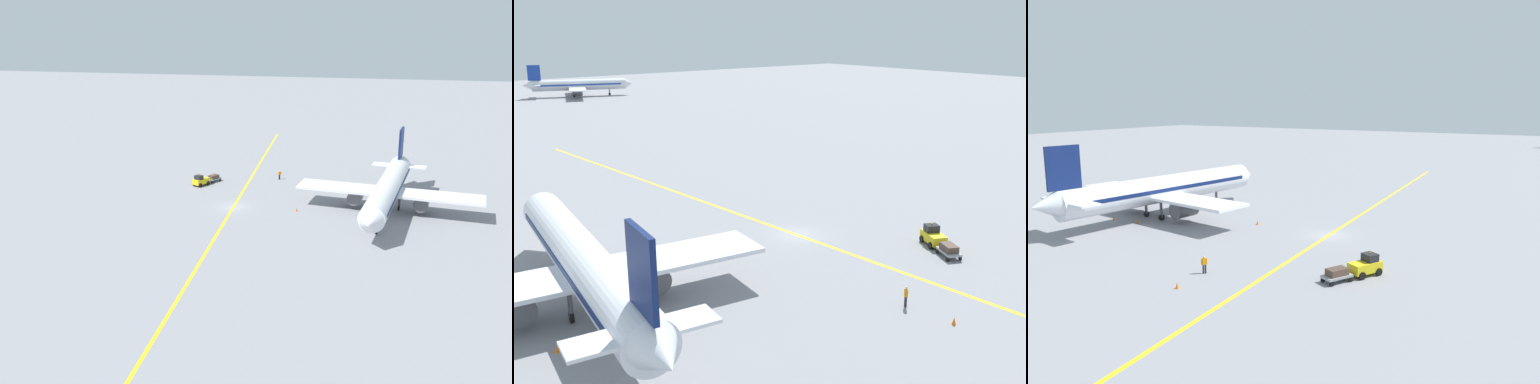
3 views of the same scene
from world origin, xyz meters
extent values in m
plane|color=gray|center=(0.00, 0.00, 0.00)|extent=(400.00, 400.00, 0.00)
cube|color=yellow|center=(0.00, 0.00, 0.00)|extent=(7.70, 119.80, 0.01)
cylinder|color=silver|center=(-23.56, -2.10, 3.80)|extent=(7.67, 30.21, 3.60)
cone|color=silver|center=(-21.34, 13.95, 3.80)|extent=(3.72, 2.85, 3.42)
cone|color=silver|center=(-25.81, -18.44, 4.10)|extent=(3.44, 3.39, 3.06)
cube|color=#0F1E51|center=(-23.56, -2.10, 3.95)|extent=(7.30, 27.24, 0.50)
cube|color=silver|center=(-23.69, -3.09, 3.08)|extent=(28.45, 8.98, 0.36)
cylinder|color=#4C4C51|center=(-28.65, -2.41, 1.83)|extent=(2.62, 3.47, 2.20)
cylinder|color=#4C4C51|center=(-18.74, -3.77, 1.83)|extent=(2.62, 3.47, 2.20)
cube|color=#0F1E51|center=(-25.47, -15.97, 8.10)|extent=(0.90, 4.01, 5.00)
cube|color=silver|center=(-25.40, -15.47, 4.20)|extent=(9.24, 3.61, 0.24)
cylinder|color=#4C4C51|center=(-22.24, 7.41, 1.40)|extent=(0.36, 0.36, 2.00)
cylinder|color=black|center=(-22.24, 7.41, 0.40)|extent=(0.39, 0.83, 0.80)
cylinder|color=#4C4C51|center=(-25.41, -3.86, 1.40)|extent=(0.36, 0.36, 2.00)
cylinder|color=black|center=(-25.41, -3.86, 0.40)|extent=(0.39, 0.83, 0.80)
cylinder|color=#4C4C51|center=(-22.24, -4.30, 1.40)|extent=(0.36, 0.36, 2.00)
cylinder|color=black|center=(-22.24, -4.30, 0.40)|extent=(0.39, 0.83, 0.80)
cube|color=gold|center=(8.58, -10.75, 0.80)|extent=(2.72, 3.35, 0.90)
cube|color=black|center=(8.84, -10.27, 1.60)|extent=(1.64, 1.57, 0.70)
sphere|color=orange|center=(8.84, -10.27, 2.03)|extent=(0.16, 0.16, 0.16)
cylinder|color=black|center=(8.37, -9.54, 0.35)|extent=(0.55, 0.74, 0.70)
cylinder|color=black|center=(9.70, -10.24, 0.35)|extent=(0.55, 0.74, 0.70)
cylinder|color=black|center=(7.46, -11.27, 0.35)|extent=(0.55, 0.74, 0.70)
cylinder|color=black|center=(8.79, -11.97, 0.35)|extent=(0.55, 0.74, 0.70)
cube|color=gray|center=(7.10, -13.59, 0.54)|extent=(2.45, 2.95, 0.20)
cube|color=#4C382D|center=(7.10, -13.59, 0.94)|extent=(1.84, 2.13, 0.60)
cylinder|color=black|center=(7.02, -12.38, 0.22)|extent=(0.33, 0.45, 0.44)
cylinder|color=black|center=(8.14, -12.96, 0.22)|extent=(0.33, 0.45, 0.44)
cylinder|color=black|center=(6.06, -14.22, 0.22)|extent=(0.33, 0.45, 0.44)
cylinder|color=black|center=(7.17, -14.80, 0.22)|extent=(0.33, 0.45, 0.44)
cylinder|color=#23232D|center=(-4.19, -17.54, 0.42)|extent=(0.16, 0.16, 0.85)
cylinder|color=#23232D|center=(-4.32, -17.70, 0.42)|extent=(0.16, 0.16, 0.85)
cube|color=orange|center=(-4.25, -17.62, 1.15)|extent=(0.39, 0.42, 0.60)
cylinder|color=orange|center=(-4.11, -17.43, 1.15)|extent=(0.10, 0.10, 0.55)
cylinder|color=orange|center=(-4.40, -17.81, 1.15)|extent=(0.10, 0.10, 0.55)
sphere|color=beige|center=(-4.25, -17.62, 1.57)|extent=(0.22, 0.22, 0.22)
cone|color=orange|center=(-23.95, -7.09, 0.28)|extent=(0.32, 0.32, 0.55)
cone|color=orange|center=(-10.00, 0.05, 0.28)|extent=(0.32, 0.32, 0.55)
cone|color=orange|center=(-3.83, -21.73, 0.28)|extent=(0.32, 0.32, 0.55)
cone|color=orange|center=(-27.81, -7.33, 0.28)|extent=(0.32, 0.32, 0.55)
camera|label=1|loc=(-22.24, 86.68, 29.25)|focal=42.00mm
camera|label=2|loc=(-39.03, -43.97, 21.15)|focal=42.00mm
camera|label=3|loc=(23.77, -51.50, 15.47)|focal=35.00mm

